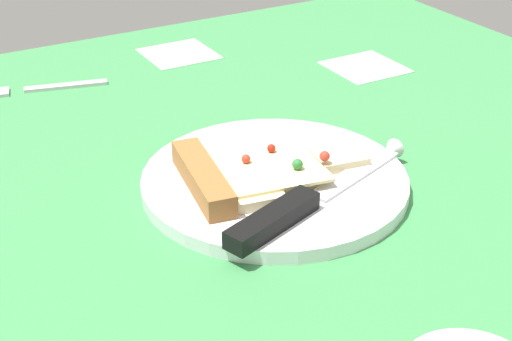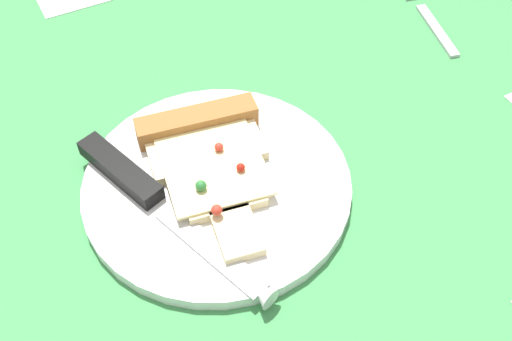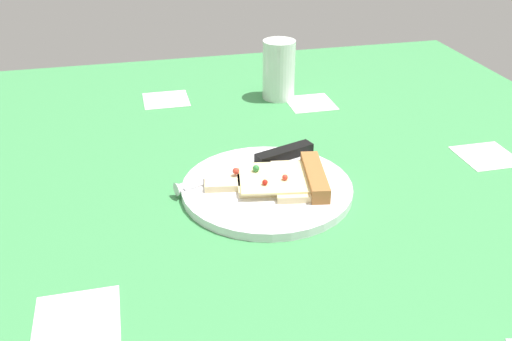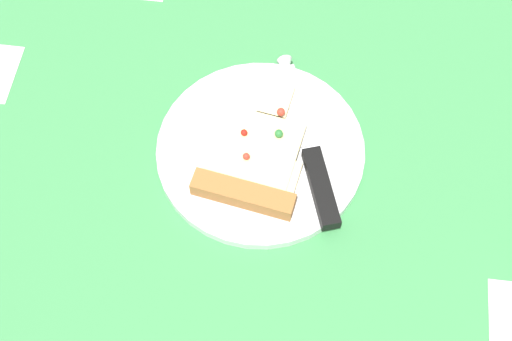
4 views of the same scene
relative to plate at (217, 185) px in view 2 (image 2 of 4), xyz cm
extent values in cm
cube|color=#3D8C4C|center=(-6.37, -8.68, -2.15)|extent=(116.26, 116.26, 3.00)
cylinder|color=silver|center=(0.00, 0.00, 0.00)|extent=(25.08, 25.08, 1.31)
cube|color=beige|center=(-3.95, 0.66, 1.15)|extent=(7.73, 11.84, 1.00)
cube|color=beige|center=(1.48, -0.25, 1.15)|extent=(6.71, 8.02, 1.00)
cube|color=beige|center=(6.41, -1.07, 1.15)|extent=(5.72, 4.41, 1.00)
cube|color=#F2E099|center=(-0.99, 0.16, 1.80)|extent=(11.38, 10.72, 0.30)
cube|color=#9E6633|center=(-6.90, 1.15, 1.75)|extent=(4.54, 12.26, 2.20)
sphere|color=red|center=(-2.30, 1.40, 2.38)|extent=(0.84, 0.84, 0.84)
sphere|color=red|center=(4.24, -1.93, 2.45)|extent=(0.99, 0.99, 0.99)
sphere|color=#2D7A38|center=(1.18, -2.02, 2.46)|extent=(1.02, 1.02, 1.02)
sphere|color=#B21E14|center=(0.86, 2.09, 2.36)|extent=(0.81, 0.81, 0.81)
cube|color=silver|center=(6.56, -3.71, 0.80)|extent=(12.00, 5.80, 0.30)
cone|color=silver|center=(12.24, -1.76, 0.80)|extent=(2.54, 2.54, 2.00)
cube|color=black|center=(-4.78, -7.61, 1.45)|extent=(10.17, 5.33, 1.60)
cube|color=silver|center=(-9.58, 33.64, -0.25)|extent=(9.99, 3.63, 0.80)
camera|label=1|loc=(-32.59, -53.28, 35.64)|focal=53.62mm
camera|label=2|loc=(33.09, -13.25, 44.62)|focal=42.69mm
camera|label=3|loc=(18.06, 69.20, 42.59)|focal=39.68mm
camera|label=4|loc=(-40.90, -4.75, 73.74)|focal=49.10mm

